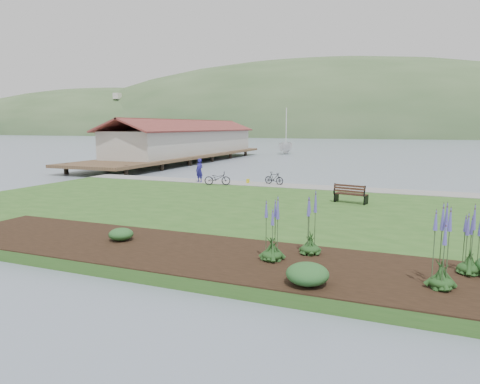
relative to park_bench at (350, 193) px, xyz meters
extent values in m
plane|color=slate|center=(-4.54, -1.58, -0.93)|extent=(600.00, 600.00, 0.00)
cube|color=#2B541D|center=(-4.54, -3.58, -0.73)|extent=(34.00, 20.00, 0.40)
cube|color=gray|center=(-4.54, 5.32, -0.52)|extent=(34.00, 2.20, 0.03)
cube|color=black|center=(-1.54, -11.38, -0.51)|extent=(24.00, 4.40, 0.04)
cube|color=#4C3826|center=(-24.54, 24.42, -0.08)|extent=(8.00, 36.00, 0.30)
cube|color=#B2ADA3|center=(-24.54, 26.42, 1.57)|extent=(6.40, 28.00, 3.00)
cube|color=black|center=(0.02, 0.11, -0.05)|extent=(1.81, 0.96, 0.05)
cube|color=black|center=(-0.05, -0.20, 0.27)|extent=(1.71, 0.54, 0.54)
cube|color=black|center=(-0.79, 0.29, -0.30)|extent=(0.19, 0.59, 0.47)
cube|color=black|center=(0.84, -0.07, -0.30)|extent=(0.19, 0.59, 0.47)
imported|color=navy|center=(-11.63, 4.72, 0.51)|extent=(0.88, 0.73, 2.08)
imported|color=black|center=(-9.77, 3.88, -0.05)|extent=(1.21, 1.96, 0.97)
imported|color=black|center=(-6.10, 5.62, -0.08)|extent=(0.75, 1.56, 0.91)
imported|color=silver|center=(-16.46, 45.03, -0.93)|extent=(9.93, 10.08, 23.91)
cube|color=gold|center=(-8.11, 5.62, -0.38)|extent=(0.22, 0.31, 0.30)
ellipsoid|color=#163914|center=(-0.85, -11.29, -0.34)|extent=(0.62, 0.62, 0.31)
cone|color=#444198|center=(-0.85, -11.29, 0.75)|extent=(0.36, 0.36, 1.87)
ellipsoid|color=#163914|center=(0.10, -10.20, -0.34)|extent=(0.62, 0.62, 0.31)
cone|color=#444198|center=(0.10, -10.20, 0.82)|extent=(0.32, 0.32, 2.02)
ellipsoid|color=#163914|center=(3.87, -11.88, -0.34)|extent=(0.62, 0.62, 0.31)
cone|color=#444198|center=(3.87, -11.88, 0.85)|extent=(0.40, 0.40, 2.07)
ellipsoid|color=#163914|center=(4.67, -10.38, -0.34)|extent=(0.62, 0.62, 0.31)
cone|color=#444198|center=(4.67, -10.38, 0.71)|extent=(0.40, 0.40, 1.80)
ellipsoid|color=#1E4C21|center=(-6.66, -11.11, -0.27)|extent=(0.88, 0.88, 0.44)
ellipsoid|color=#1E4C21|center=(0.64, -12.91, -0.21)|extent=(1.13, 1.13, 0.57)
camera|label=1|loc=(3.01, -23.51, 3.61)|focal=32.00mm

